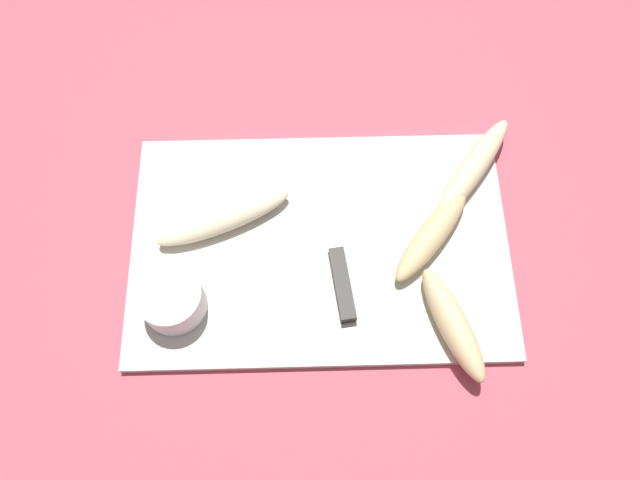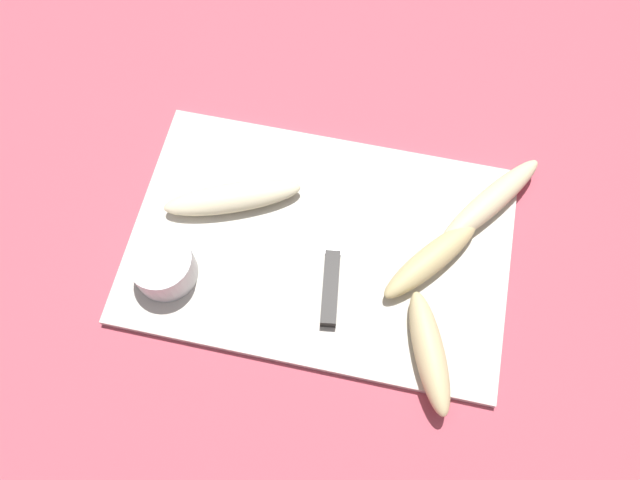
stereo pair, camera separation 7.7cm
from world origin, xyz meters
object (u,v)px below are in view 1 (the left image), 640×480
(knife, at_px, (339,266))
(prep_bowl, at_px, (172,300))
(banana_spotted_left, at_px, (431,234))
(banana_cream_curved, at_px, (473,168))
(banana_bright_far, at_px, (223,217))
(banana_mellow_near, at_px, (453,324))

(knife, xyz_separation_m, prep_bowl, (-0.21, -0.05, 0.02))
(knife, bearing_deg, banana_spotted_left, 9.40)
(prep_bowl, bearing_deg, knife, 12.61)
(banana_cream_curved, distance_m, banana_bright_far, 0.35)
(banana_cream_curved, height_order, banana_bright_far, banana_cream_curved)
(banana_spotted_left, distance_m, prep_bowl, 0.35)
(banana_mellow_near, bearing_deg, prep_bowl, 173.75)
(knife, distance_m, banana_mellow_near, 0.16)
(knife, height_order, banana_mellow_near, banana_mellow_near)
(prep_bowl, bearing_deg, banana_cream_curved, 24.66)
(banana_spotted_left, relative_size, prep_bowl, 1.83)
(knife, xyz_separation_m, banana_cream_curved, (0.19, 0.14, 0.01))
(banana_cream_curved, relative_size, banana_bright_far, 0.92)
(banana_mellow_near, distance_m, prep_bowl, 0.35)
(banana_mellow_near, relative_size, prep_bowl, 1.95)
(banana_bright_far, xyz_separation_m, prep_bowl, (-0.06, -0.12, 0.01))
(banana_cream_curved, distance_m, banana_mellow_near, 0.23)
(banana_bright_far, bearing_deg, prep_bowl, -116.25)
(knife, relative_size, banana_cream_curved, 1.41)
(banana_cream_curved, height_order, banana_spotted_left, banana_spotted_left)
(knife, bearing_deg, banana_bright_far, 147.16)
(banana_mellow_near, distance_m, banana_spotted_left, 0.12)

